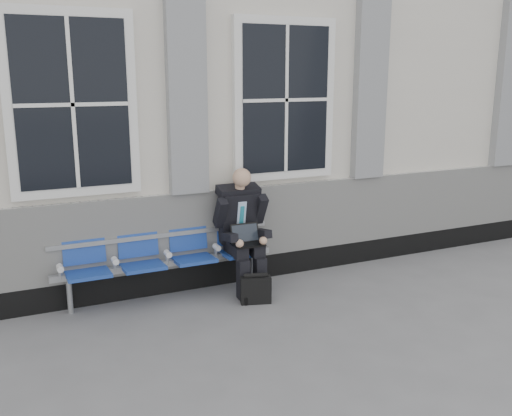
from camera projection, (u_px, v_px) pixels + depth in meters
name	position (u px, v px, depth m)	size (l,w,h in m)	color
ground	(316.00, 321.00, 6.05)	(70.00, 70.00, 0.00)	slate
station_building	(201.00, 97.00, 8.61)	(14.40, 4.40, 4.49)	silver
bench	(166.00, 252.00, 6.59)	(2.60, 0.47, 0.91)	#9EA0A3
businessman	(242.00, 226.00, 6.78)	(0.62, 0.83, 1.49)	black
briefcase	(256.00, 289.00, 6.51)	(0.37, 0.24, 0.36)	black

